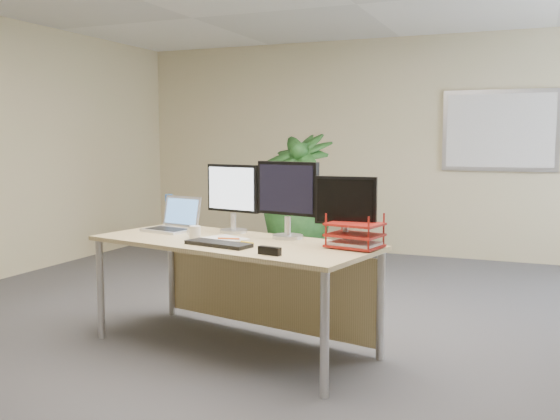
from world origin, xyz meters
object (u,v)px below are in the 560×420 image
at_px(floor_plant, 298,204).
at_px(laptop, 174,222).
at_px(monitor_left, 233,194).
at_px(desk, 243,261).
at_px(monitor_right, 288,194).

relative_size(floor_plant, laptop, 3.66).
distance_m(monitor_left, laptop, 0.52).
bearing_deg(laptop, desk, -13.00).
relative_size(desk, monitor_right, 3.92).
bearing_deg(monitor_left, floor_plant, 98.36).
relative_size(monitor_right, laptop, 1.31).
bearing_deg(laptop, floor_plant, 86.53).
bearing_deg(monitor_right, desk, -154.25).
xyz_separation_m(desk, monitor_left, (-0.19, 0.24, 0.45)).
relative_size(desk, floor_plant, 1.41).
bearing_deg(desk, floor_plant, 101.96).
bearing_deg(floor_plant, monitor_right, -70.84).
relative_size(floor_plant, monitor_left, 2.97).
distance_m(desk, floor_plant, 2.50).
distance_m(floor_plant, laptop, 2.30).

